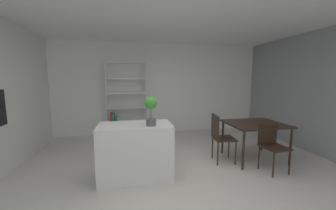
% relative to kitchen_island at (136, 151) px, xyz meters
% --- Properties ---
extents(ground_plane, '(9.49, 9.49, 0.00)m').
position_rel_kitchen_island_xyz_m(ground_plane, '(0.56, -0.30, -0.46)').
color(ground_plane, beige).
extents(ceiling_slab, '(6.90, 6.38, 0.06)m').
position_rel_kitchen_island_xyz_m(ceiling_slab, '(0.56, -0.30, 2.30)').
color(ceiling_slab, white).
rests_on(ceiling_slab, ground_plane).
extents(back_partition, '(6.90, 0.06, 2.73)m').
position_rel_kitchen_island_xyz_m(back_partition, '(0.56, 2.86, 0.90)').
color(back_partition, white).
rests_on(back_partition, ground_plane).
extents(kitchen_island, '(1.20, 0.64, 0.93)m').
position_rel_kitchen_island_xyz_m(kitchen_island, '(0.00, 0.00, 0.00)').
color(kitchen_island, silver).
rests_on(kitchen_island, ground_plane).
extents(potted_plant_on_island, '(0.19, 0.19, 0.46)m').
position_rel_kitchen_island_xyz_m(potted_plant_on_island, '(0.25, -0.12, 0.74)').
color(potted_plant_on_island, '#4C4C51').
rests_on(potted_plant_on_island, kitchen_island).
extents(open_bookshelf, '(1.14, 0.30, 2.12)m').
position_rel_kitchen_island_xyz_m(open_bookshelf, '(-0.23, 2.54, 0.49)').
color(open_bookshelf, white).
rests_on(open_bookshelf, ground_plane).
extents(dining_table, '(1.12, 0.95, 0.77)m').
position_rel_kitchen_island_xyz_m(dining_table, '(2.45, 0.35, 0.23)').
color(dining_table, black).
rests_on(dining_table, ground_plane).
extents(dining_chair_island_side, '(0.46, 0.47, 0.97)m').
position_rel_kitchen_island_xyz_m(dining_chair_island_side, '(1.67, 0.36, 0.11)').
color(dining_chair_island_side, black).
rests_on(dining_chair_island_side, ground_plane).
extents(dining_chair_near, '(0.43, 0.44, 0.87)m').
position_rel_kitchen_island_xyz_m(dining_chair_near, '(2.44, -0.16, 0.06)').
color(dining_chair_near, black).
rests_on(dining_chair_near, ground_plane).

